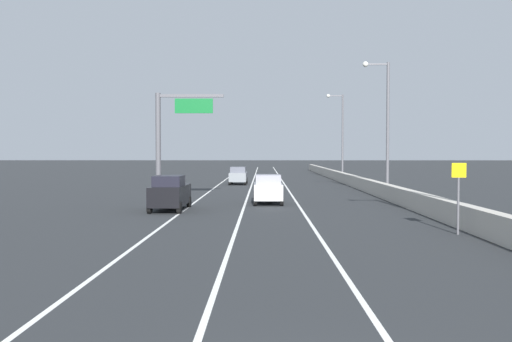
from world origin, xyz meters
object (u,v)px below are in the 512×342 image
object	(u,v)px
speed_advisory_sign	(458,193)
car_gray_2	(238,176)
lamp_post_right_second	(385,119)
overhead_sign_gantry	(169,133)
lamp_post_right_third	(341,131)
car_black_1	(170,193)
car_silver_0	(268,189)

from	to	relation	value
speed_advisory_sign	car_gray_2	bearing A→B (deg)	106.77
lamp_post_right_second	car_gray_2	world-z (taller)	lamp_post_right_second
overhead_sign_gantry	car_gray_2	size ratio (longest dim) A/B	1.84
lamp_post_right_second	speed_advisory_sign	bearing A→B (deg)	-94.04
speed_advisory_sign	lamp_post_right_third	xyz separation A→B (m)	(1.45, 45.94, 4.31)
speed_advisory_sign	lamp_post_right_second	distance (m)	21.58
lamp_post_right_third	speed_advisory_sign	bearing A→B (deg)	-91.81
speed_advisory_sign	car_gray_2	size ratio (longest dim) A/B	0.74
lamp_post_right_second	car_black_1	size ratio (longest dim) A/B	2.24
speed_advisory_sign	lamp_post_right_third	distance (m)	46.16
lamp_post_right_second	car_silver_0	xyz separation A→B (m)	(-9.33, -7.33, -5.09)
lamp_post_right_second	car_silver_0	world-z (taller)	lamp_post_right_second
speed_advisory_sign	car_black_1	distance (m)	16.69
car_black_1	lamp_post_right_second	bearing A→B (deg)	37.33
lamp_post_right_second	car_gray_2	bearing A→B (deg)	129.77
lamp_post_right_second	car_gray_2	distance (m)	19.90
speed_advisory_sign	car_black_1	xyz separation A→B (m)	(-13.68, 9.52, -0.73)
overhead_sign_gantry	car_silver_0	size ratio (longest dim) A/B	1.85
lamp_post_right_third	lamp_post_right_second	bearing A→B (deg)	-89.91
car_black_1	overhead_sign_gantry	bearing A→B (deg)	100.13
speed_advisory_sign	lamp_post_right_third	world-z (taller)	lamp_post_right_third
lamp_post_right_third	car_gray_2	bearing A→B (deg)	-140.60
speed_advisory_sign	lamp_post_right_second	xyz separation A→B (m)	(1.49, 21.09, 4.31)
lamp_post_right_second	car_black_1	distance (m)	19.73
car_gray_2	lamp_post_right_third	bearing A→B (deg)	39.40
car_silver_0	car_black_1	world-z (taller)	car_black_1
car_black_1	car_gray_2	distance (m)	26.50
lamp_post_right_second	overhead_sign_gantry	bearing A→B (deg)	-158.67
lamp_post_right_third	car_gray_2	distance (m)	16.67
overhead_sign_gantry	car_black_1	xyz separation A→B (m)	(0.94, -5.28, -3.69)
car_black_1	car_gray_2	size ratio (longest dim) A/B	1.16
car_silver_0	car_gray_2	distance (m)	22.30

